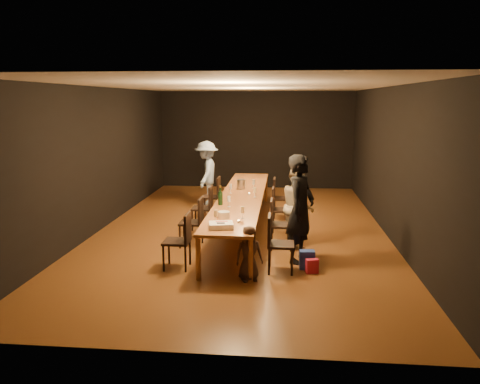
# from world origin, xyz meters

# --- Properties ---
(ground) EXTENTS (10.00, 10.00, 0.00)m
(ground) POSITION_xyz_m (0.00, 0.00, 0.00)
(ground) COLOR #4E2213
(ground) RESTS_ON ground
(room_shell) EXTENTS (6.04, 10.04, 3.02)m
(room_shell) POSITION_xyz_m (0.00, 0.00, 2.08)
(room_shell) COLOR black
(room_shell) RESTS_ON ground
(table) EXTENTS (0.90, 6.00, 0.75)m
(table) POSITION_xyz_m (0.00, 0.00, 0.70)
(table) COLOR brown
(table) RESTS_ON ground
(chair_right_0) EXTENTS (0.42, 0.42, 0.93)m
(chair_right_0) POSITION_xyz_m (0.85, -2.40, 0.47)
(chair_right_0) COLOR black
(chair_right_0) RESTS_ON ground
(chair_right_1) EXTENTS (0.42, 0.42, 0.93)m
(chair_right_1) POSITION_xyz_m (0.85, -1.20, 0.47)
(chair_right_1) COLOR black
(chair_right_1) RESTS_ON ground
(chair_right_2) EXTENTS (0.42, 0.42, 0.93)m
(chair_right_2) POSITION_xyz_m (0.85, 0.00, 0.47)
(chair_right_2) COLOR black
(chair_right_2) RESTS_ON ground
(chair_right_3) EXTENTS (0.42, 0.42, 0.93)m
(chair_right_3) POSITION_xyz_m (0.85, 1.20, 0.47)
(chair_right_3) COLOR black
(chair_right_3) RESTS_ON ground
(chair_left_0) EXTENTS (0.42, 0.42, 0.93)m
(chair_left_0) POSITION_xyz_m (-0.85, -2.40, 0.47)
(chair_left_0) COLOR black
(chair_left_0) RESTS_ON ground
(chair_left_1) EXTENTS (0.42, 0.42, 0.93)m
(chair_left_1) POSITION_xyz_m (-0.85, -1.20, 0.47)
(chair_left_1) COLOR black
(chair_left_1) RESTS_ON ground
(chair_left_2) EXTENTS (0.42, 0.42, 0.93)m
(chair_left_2) POSITION_xyz_m (-0.85, 0.00, 0.47)
(chair_left_2) COLOR black
(chair_left_2) RESTS_ON ground
(chair_left_3) EXTENTS (0.42, 0.42, 0.93)m
(chair_left_3) POSITION_xyz_m (-0.85, 1.20, 0.47)
(chair_left_3) COLOR black
(chair_left_3) RESTS_ON ground
(woman_birthday) EXTENTS (0.67, 0.79, 1.84)m
(woman_birthday) POSITION_xyz_m (1.17, -1.86, 0.92)
(woman_birthday) COLOR black
(woman_birthday) RESTS_ON ground
(woman_tan) EXTENTS (0.69, 0.83, 1.53)m
(woman_tan) POSITION_xyz_m (1.15, -0.95, 0.76)
(woman_tan) COLOR tan
(woman_tan) RESTS_ON ground
(man_blue) EXTENTS (0.63, 1.09, 1.68)m
(man_blue) POSITION_xyz_m (-1.15, 2.42, 0.84)
(man_blue) COLOR #839DCA
(man_blue) RESTS_ON ground
(child) EXTENTS (0.48, 0.39, 0.85)m
(child) POSITION_xyz_m (0.37, -2.82, 0.43)
(child) COLOR #392820
(child) RESTS_ON ground
(gift_bag_red) EXTENTS (0.21, 0.15, 0.23)m
(gift_bag_red) POSITION_xyz_m (1.35, -2.43, 0.11)
(gift_bag_red) COLOR #B51B3A
(gift_bag_red) RESTS_ON ground
(gift_bag_blue) EXTENTS (0.26, 0.18, 0.31)m
(gift_bag_blue) POSITION_xyz_m (1.28, -2.24, 0.15)
(gift_bag_blue) COLOR #2641A6
(gift_bag_blue) RESTS_ON ground
(birthday_cake) EXTENTS (0.43, 0.37, 0.09)m
(birthday_cake) POSITION_xyz_m (-0.09, -2.58, 0.79)
(birthday_cake) COLOR white
(birthday_cake) RESTS_ON table
(plate_stack) EXTENTS (0.25, 0.25, 0.11)m
(plate_stack) POSITION_xyz_m (-0.13, -1.95, 0.81)
(plate_stack) COLOR white
(plate_stack) RESTS_ON table
(champagne_bottle) EXTENTS (0.11, 0.11, 0.37)m
(champagne_bottle) POSITION_xyz_m (-0.32, -0.94, 0.94)
(champagne_bottle) COLOR black
(champagne_bottle) RESTS_ON table
(ice_bucket) EXTENTS (0.19, 0.19, 0.21)m
(ice_bucket) POSITION_xyz_m (-0.08, 0.77, 0.85)
(ice_bucket) COLOR #BABABF
(ice_bucket) RESTS_ON table
(wineglass_0) EXTENTS (0.06, 0.06, 0.21)m
(wineglass_0) POSITION_xyz_m (-0.22, -2.23, 0.85)
(wineglass_0) COLOR beige
(wineglass_0) RESTS_ON table
(wineglass_1) EXTENTS (0.06, 0.06, 0.21)m
(wineglass_1) POSITION_xyz_m (0.19, -1.95, 0.85)
(wineglass_1) COLOR beige
(wineglass_1) RESTS_ON table
(wineglass_2) EXTENTS (0.06, 0.06, 0.21)m
(wineglass_2) POSITION_xyz_m (-0.14, -1.09, 0.85)
(wineglass_2) COLOR silver
(wineglass_2) RESTS_ON table
(wineglass_3) EXTENTS (0.06, 0.06, 0.21)m
(wineglass_3) POSITION_xyz_m (0.29, -0.16, 0.85)
(wineglass_3) COLOR beige
(wineglass_3) RESTS_ON table
(wineglass_4) EXTENTS (0.06, 0.06, 0.21)m
(wineglass_4) POSITION_xyz_m (-0.26, 0.21, 0.85)
(wineglass_4) COLOR silver
(wineglass_4) RESTS_ON table
(wineglass_5) EXTENTS (0.06, 0.06, 0.21)m
(wineglass_5) POSITION_xyz_m (0.20, 0.80, 0.85)
(wineglass_5) COLOR silver
(wineglass_5) RESTS_ON table
(tealight_near) EXTENTS (0.05, 0.05, 0.03)m
(tealight_near) POSITION_xyz_m (0.15, -2.21, 0.77)
(tealight_near) COLOR #B2B7B2
(tealight_near) RESTS_ON table
(tealight_mid) EXTENTS (0.05, 0.05, 0.03)m
(tealight_mid) POSITION_xyz_m (0.15, 0.11, 0.77)
(tealight_mid) COLOR #B2B7B2
(tealight_mid) RESTS_ON table
(tealight_far) EXTENTS (0.05, 0.05, 0.03)m
(tealight_far) POSITION_xyz_m (0.15, 1.69, 0.77)
(tealight_far) COLOR #B2B7B2
(tealight_far) RESTS_ON table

